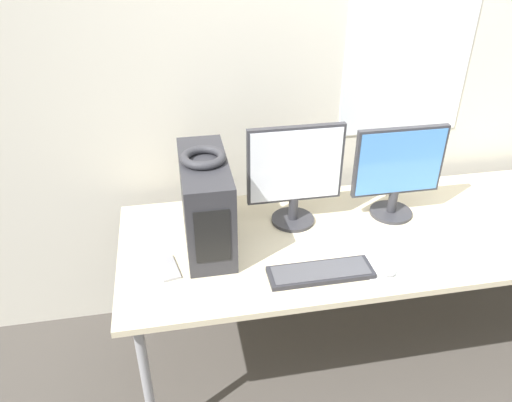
{
  "coord_description": "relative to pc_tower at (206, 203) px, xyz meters",
  "views": [
    {
      "loc": [
        -1.02,
        -1.29,
        2.04
      ],
      "look_at": [
        -0.7,
        0.41,
        0.98
      ],
      "focal_mm": 35.0,
      "sensor_mm": 36.0,
      "label": 1
    }
  ],
  "objects": [
    {
      "name": "paper_sheet_left",
      "position": [
        0.72,
        -0.27,
        -0.19
      ],
      "size": [
        0.25,
        0.33,
        0.0
      ],
      "rotation": [
        0.0,
        0.0,
        -0.16
      ],
      "color": "white",
      "rests_on": "desk"
    },
    {
      "name": "headphones",
      "position": [
        0.0,
        0.0,
        0.21
      ],
      "size": [
        0.18,
        0.18,
        0.03
      ],
      "color": "#333338",
      "rests_on": "pc_tower"
    },
    {
      "name": "keyboard",
      "position": [
        0.41,
        -0.31,
        -0.18
      ],
      "size": [
        0.42,
        0.13,
        0.02
      ],
      "color": "#28282D",
      "rests_on": "desk"
    },
    {
      "name": "cell_phone",
      "position": [
        -0.18,
        -0.17,
        -0.19
      ],
      "size": [
        0.1,
        0.16,
        0.01
      ],
      "rotation": [
        0.0,
        0.0,
        0.2
      ],
      "color": "#99999E",
      "rests_on": "desk"
    },
    {
      "name": "desk",
      "position": [
        0.9,
        -0.07,
        -0.23
      ],
      "size": [
        2.57,
        0.83,
        0.76
      ],
      "color": "beige",
      "rests_on": "ground_plane"
    },
    {
      "name": "wall_back",
      "position": [
        0.9,
        0.48,
        0.4
      ],
      "size": [
        8.0,
        0.07,
        2.7
      ],
      "color": "beige",
      "rests_on": "ground_plane"
    },
    {
      "name": "pc_tower",
      "position": [
        0.0,
        0.0,
        0.0
      ],
      "size": [
        0.19,
        0.5,
        0.38
      ],
      "color": "#2D2D33",
      "rests_on": "desk"
    },
    {
      "name": "monitor_main",
      "position": [
        0.4,
        0.08,
        0.06
      ],
      "size": [
        0.42,
        0.2,
        0.47
      ],
      "color": "#333338",
      "rests_on": "desk"
    },
    {
      "name": "mouse",
      "position": [
        0.68,
        -0.34,
        -0.18
      ],
      "size": [
        0.07,
        0.1,
        0.03
      ],
      "color": "#B2B2B7",
      "rests_on": "desk"
    },
    {
      "name": "monitor_right_near",
      "position": [
        0.87,
        0.05,
        0.04
      ],
      "size": [
        0.41,
        0.2,
        0.44
      ],
      "color": "#333338",
      "rests_on": "desk"
    }
  ]
}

